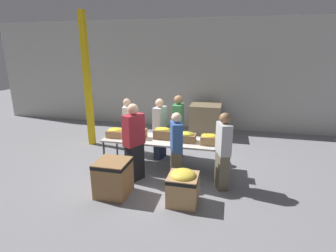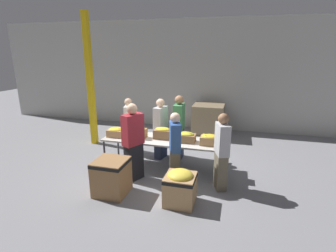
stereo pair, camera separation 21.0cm
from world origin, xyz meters
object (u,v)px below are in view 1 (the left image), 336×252
Objects in this scene: volunteer_5 at (134,143)px; donation_bin_1 at (183,186)px; banana_box_2 at (163,133)px; volunteer_2 at (176,149)px; volunteer_4 at (160,129)px; support_pillar at (87,81)px; volunteer_3 at (128,126)px; donation_bin_0 at (113,176)px; banana_box_3 at (186,137)px; banana_box_4 at (210,139)px; volunteer_1 at (223,152)px; sorting_table at (162,141)px; volunteer_0 at (178,127)px; pallet_stack_0 at (205,120)px; banana_box_1 at (138,132)px; banana_box_0 at (116,132)px.

volunteer_5 is 2.56× the size of donation_bin_1.
banana_box_2 is 0.27× the size of volunteer_2.
support_pillar is (-2.41, 0.59, 1.17)m from volunteer_4.
volunteer_3 is 1.92m from support_pillar.
volunteer_5 is 0.90m from donation_bin_0.
volunteer_2 reaches higher than banana_box_3.
volunteer_1 is (0.31, -0.58, -0.06)m from banana_box_4.
banana_box_2 is 1.41m from volunteer_3.
volunteer_4 is at bearing 9.44° from volunteer_2.
volunteer_5 reaches higher than sorting_table.
volunteer_2 is at bearing 35.99° from volunteer_3.
banana_box_4 is 0.58× the size of donation_bin_0.
banana_box_3 is 0.28× the size of volunteer_4.
volunteer_0 is 0.44× the size of support_pillar.
support_pillar is (-1.97, 2.69, 1.60)m from donation_bin_0.
volunteer_5 is 1.59× the size of pallet_stack_0.
sorting_table is 0.65m from banana_box_3.
sorting_table is at bearing 66.24° from donation_bin_0.
volunteer_2 is 0.98× the size of volunteer_4.
banana_box_2 is 1.67m from volunteer_1.
support_pillar reaches higher than banana_box_1.
volunteer_1 reaches higher than banana_box_3.
volunteer_4 is at bearing 141.28° from banana_box_3.
volunteer_1 is 2.35m from donation_bin_0.
volunteer_1 is at bearing -26.00° from banana_box_2.
banana_box_2 is 1.01× the size of banana_box_4.
sorting_table is at bearing -3.39° from volunteer_5.
volunteer_5 is at bearing -119.52° from banana_box_2.
pallet_stack_0 reaches higher than banana_box_3.
banana_box_0 is 1.57m from donation_bin_0.
volunteer_5 is at bearing -108.70° from pallet_stack_0.
volunteer_3 is at bearing 149.82° from banana_box_2.
banana_box_0 is 1.68m from volunteer_0.
donation_bin_1 is at bearing -34.85° from banana_box_0.
volunteer_3 is (-2.40, 0.86, -0.10)m from banana_box_4.
pallet_stack_0 is at bearing 27.04° from support_pillar.
banana_box_3 is 0.66× the size of donation_bin_1.
banana_box_1 is 0.79m from volunteer_4.
sorting_table is 3.09m from pallet_stack_0.
donation_bin_1 is (1.25, -0.72, -0.52)m from volunteer_5.
volunteer_0 is 0.98× the size of volunteer_5.
sorting_table is 1.66m from volunteer_1.
volunteer_2 is 1.50m from volunteer_4.
banana_box_2 is at bearing 172.59° from banana_box_4.
banana_box_0 is 2.24m from support_pillar.
volunteer_2 is (1.12, -0.63, -0.12)m from banana_box_1.
banana_box_3 is at bearing -93.81° from pallet_stack_0.
volunteer_5 reaches higher than banana_box_4.
banana_box_1 is at bearing -175.68° from sorting_table.
banana_box_4 reaches higher than donation_bin_1.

